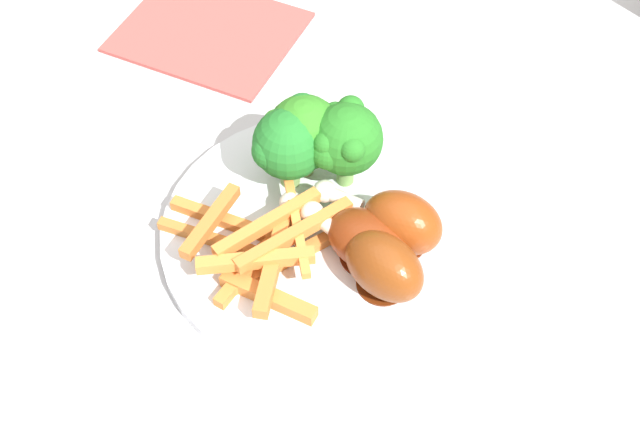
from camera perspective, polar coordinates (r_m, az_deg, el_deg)
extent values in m
cube|color=#B7B7BC|center=(0.68, -0.43, -4.83)|extent=(1.07, 0.88, 0.03)
cylinder|color=gray|center=(1.32, 16.33, 4.08)|extent=(0.06, 0.06, 0.71)
cylinder|color=silver|center=(0.69, 0.00, -1.32)|extent=(0.26, 0.26, 0.01)
cylinder|color=#75A952|center=(0.70, 1.73, 3.01)|extent=(0.01, 0.01, 0.03)
sphere|color=#257421|center=(0.68, 1.80, 5.04)|extent=(0.06, 0.06, 0.06)
sphere|color=#257421|center=(0.69, 1.05, 6.66)|extent=(0.02, 0.02, 0.02)
sphere|color=#257421|center=(0.67, 0.58, 4.26)|extent=(0.03, 0.03, 0.03)
sphere|color=#257421|center=(0.68, 2.08, 7.03)|extent=(0.02, 0.02, 0.02)
sphere|color=#257421|center=(0.65, 2.20, 4.36)|extent=(0.02, 0.02, 0.02)
sphere|color=#257421|center=(0.66, 0.38, 4.73)|extent=(0.02, 0.02, 0.02)
sphere|color=#257421|center=(0.67, 2.51, 4.00)|extent=(0.02, 0.02, 0.02)
cylinder|color=#869F5D|center=(0.71, -1.01, 3.54)|extent=(0.01, 0.01, 0.02)
sphere|color=#328123|center=(0.69, -1.05, 5.48)|extent=(0.06, 0.06, 0.06)
sphere|color=#328123|center=(0.68, -2.99, 6.18)|extent=(0.02, 0.02, 0.02)
sphere|color=#328123|center=(0.67, 0.37, 5.62)|extent=(0.03, 0.03, 0.03)
sphere|color=#328123|center=(0.69, 0.81, 5.80)|extent=(0.03, 0.03, 0.03)
sphere|color=#328123|center=(0.68, -2.91, 5.89)|extent=(0.02, 0.02, 0.02)
cylinder|color=#85AE5B|center=(0.71, -1.79, 2.88)|extent=(0.02, 0.02, 0.02)
sphere|color=#227429|center=(0.68, -1.86, 4.78)|extent=(0.06, 0.06, 0.06)
sphere|color=#227429|center=(0.69, -1.20, 6.96)|extent=(0.03, 0.03, 0.03)
sphere|color=#227429|center=(0.67, -3.31, 4.25)|extent=(0.03, 0.03, 0.03)
sphere|color=#227429|center=(0.68, -2.83, 6.42)|extent=(0.02, 0.02, 0.02)
sphere|color=#227429|center=(0.67, -3.37, 4.43)|extent=(0.03, 0.03, 0.03)
cube|color=orange|center=(0.67, -3.77, -2.49)|extent=(0.07, 0.05, 0.01)
cube|color=#C47030|center=(0.68, -7.09, -1.79)|extent=(0.09, 0.06, 0.01)
cube|color=#C26F30|center=(0.66, -7.41, -0.51)|extent=(0.06, 0.06, 0.01)
cube|color=orange|center=(0.66, -1.61, -0.60)|extent=(0.01, 0.10, 0.01)
cube|color=#C97331|center=(0.64, -3.16, -3.24)|extent=(0.05, 0.09, 0.01)
cube|color=orange|center=(0.65, -1.74, -1.42)|extent=(0.10, 0.05, 0.01)
cube|color=orange|center=(0.64, -4.42, -2.95)|extent=(0.09, 0.02, 0.01)
cube|color=orange|center=(0.66, -2.60, -3.32)|extent=(0.09, 0.04, 0.01)
cube|color=orange|center=(0.64, -3.51, -5.60)|extent=(0.07, 0.06, 0.01)
cube|color=orange|center=(0.66, -3.56, -0.64)|extent=(0.09, 0.05, 0.01)
cube|color=orange|center=(0.65, -5.37, -4.11)|extent=(0.05, 0.05, 0.01)
cube|color=orange|center=(0.69, -6.52, -0.44)|extent=(0.08, 0.06, 0.01)
cylinder|color=#56210B|center=(0.65, 4.23, -4.74)|extent=(0.04, 0.04, 0.00)
ellipsoid|color=brown|center=(0.63, 4.36, -3.55)|extent=(0.07, 0.08, 0.05)
cylinder|color=beige|center=(0.66, 0.66, -0.87)|extent=(0.03, 0.04, 0.01)
sphere|color=silver|center=(0.66, -0.52, 0.03)|extent=(0.02, 0.02, 0.02)
cylinder|color=#531A09|center=(0.67, 3.30, -3.07)|extent=(0.04, 0.04, 0.00)
ellipsoid|color=maroon|center=(0.65, 3.38, -2.07)|extent=(0.08, 0.08, 0.04)
cylinder|color=beige|center=(0.67, -0.69, 0.03)|extent=(0.03, 0.04, 0.01)
sphere|color=silver|center=(0.68, -1.97, 0.72)|extent=(0.02, 0.02, 0.02)
cylinder|color=#61220A|center=(0.68, 5.44, -1.88)|extent=(0.04, 0.04, 0.00)
ellipsoid|color=#8A3812|center=(0.66, 5.60, -0.61)|extent=(0.08, 0.08, 0.05)
cylinder|color=beige|center=(0.67, 1.56, 0.97)|extent=(0.03, 0.03, 0.01)
sphere|color=silver|center=(0.68, 0.31, 1.51)|extent=(0.02, 0.02, 0.02)
cube|color=#B74C47|center=(0.87, -7.52, 12.06)|extent=(0.22, 0.21, 0.00)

